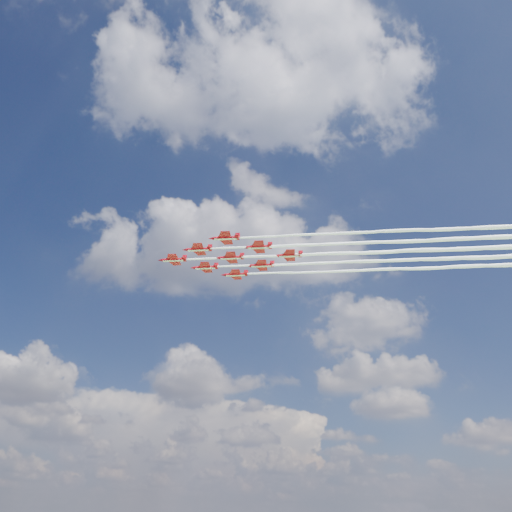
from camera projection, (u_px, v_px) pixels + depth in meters
The scene contains 9 objects.
jet_lead at pixel (373, 252), 155.03m from camera, with size 132.40×7.97×2.33m.
jet_row2_port at pixel (407, 241), 148.77m from camera, with size 132.40×7.97×2.33m.
jet_row2_starb at pixel (400, 260), 159.94m from camera, with size 132.40×7.97×2.33m.
jet_row3_port at pixel (444, 229), 142.51m from camera, with size 132.40×7.97×2.33m.
jet_row3_centre at pixel (434, 250), 153.69m from camera, with size 132.40×7.97×2.33m.
jet_row3_starb at pixel (425, 268), 164.86m from camera, with size 132.40×7.97×2.33m.
jet_row4_port at pixel (471, 239), 147.43m from camera, with size 132.40×7.97×2.33m.
jet_row4_starb at pixel (459, 258), 158.61m from camera, with size 132.40×7.97×2.33m.
jet_tail at pixel (496, 248), 152.35m from camera, with size 132.40×7.97×2.33m.
Camera 1 is at (22.26, -134.24, 4.00)m, focal length 35.00 mm.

